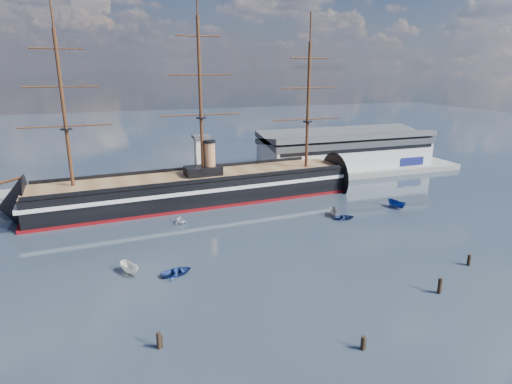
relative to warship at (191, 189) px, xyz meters
name	(u,v)px	position (x,y,z in m)	size (l,w,h in m)	color
ground	(220,225)	(3.24, -20.00, -4.04)	(600.00, 600.00, 0.00)	#232D3B
quay	(222,185)	(13.24, 16.00, -4.04)	(180.00, 18.00, 2.00)	slate
warehouse	(345,149)	(61.24, 20.00, 3.95)	(63.00, 21.00, 11.60)	#B7BABC
quay_tower	(202,159)	(6.24, 13.00, 5.72)	(5.00, 5.00, 15.00)	silver
warship	(191,189)	(0.00, 0.00, 0.00)	(113.39, 22.15, 53.94)	black
motorboat_a	(130,274)	(-19.10, -39.55, -4.04)	(6.59, 2.42, 2.64)	white
motorboat_b	(177,275)	(-10.92, -42.72, -4.04)	(3.61, 1.44, 1.68)	navy
motorboat_c	(334,216)	(32.84, -23.23, -4.04)	(5.95, 2.18, 2.38)	gray
motorboat_d	(181,224)	(-5.75, -16.12, -4.04)	(5.92, 2.57, 2.17)	white
motorboat_e	(344,219)	(34.04, -26.50, -4.04)	(3.23, 1.29, 1.51)	navy
motorboat_f	(396,208)	(52.17, -23.20, -4.04)	(6.69, 2.45, 2.67)	navy
piling_near_left	(159,348)	(-16.74, -63.64, -4.04)	(0.64, 0.64, 3.17)	black
piling_near_mid	(362,349)	(9.44, -73.07, -4.04)	(0.64, 0.64, 2.73)	black
piling_near_right	(439,293)	(30.09, -64.27, -4.04)	(0.64, 0.64, 3.52)	black
piling_far_right	(468,265)	(43.19, -57.51, -4.04)	(0.64, 0.64, 2.92)	black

